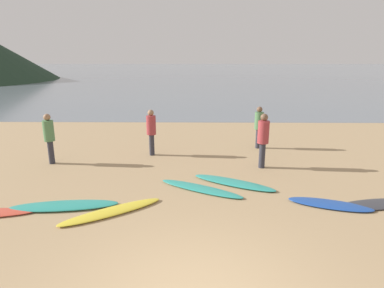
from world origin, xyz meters
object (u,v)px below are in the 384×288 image
Objects in this scene: person_0 at (151,129)px; person_2 at (263,136)px; surfboard_4 at (201,189)px; person_1 at (49,135)px; surfboard_2 at (64,206)px; surfboard_6 at (330,204)px; surfboard_3 at (112,211)px; surfboard_7 at (376,204)px; person_3 at (259,124)px; surfboard_5 at (234,183)px.

person_0 is 0.94× the size of person_2.
person_1 is (-5.04, 2.19, 0.97)m from surfboard_4.
surfboard_2 is 1.31× the size of surfboard_6.
surfboard_2 is 1.04× the size of surfboard_3.
surfboard_7 is at bearing -166.56° from person_2.
person_3 is (4.06, 0.98, -0.02)m from person_0.
person_0 reaches higher than surfboard_4.
person_1 reaches higher than surfboard_6.
surfboard_2 reaches higher than surfboard_6.
surfboard_5 is 1.20× the size of surfboard_7.
person_2 is at bearing 81.95° from surfboard_5.
surfboard_4 is at bearing -127.13° from surfboard_5.
surfboard_7 is at bearing 17.34° from surfboard_4.
surfboard_6 is 0.96× the size of surfboard_7.
surfboard_5 is at bearing -151.89° from person_3.
surfboard_2 is 3.83m from person_1.
surfboard_2 reaches higher than surfboard_7.
surfboard_2 is 3.52m from surfboard_4.
surfboard_4 is 1.22× the size of surfboard_7.
person_2 is at bearing -139.10° from person_3.
surfboard_3 is 1.52× the size of person_3.
surfboard_3 reaches higher than surfboard_4.
person_2 reaches higher than surfboard_7.
person_0 is at bearing 162.88° from surfboard_5.
surfboard_4 is 5.58m from person_1.
person_2 is at bearing 21.95° from surfboard_2.
surfboard_2 is 6.22m from person_2.
surfboard_5 is at bearing 167.01° from surfboard_6.
person_2 is (-1.16, 2.80, 1.02)m from surfboard_6.
surfboard_4 is at bearing 82.91° from person_0.
surfboard_7 is at bearing -5.50° from surfboard_2.
surfboard_4 is 2.93m from person_2.
surfboard_6 is at bearing -2.80° from surfboard_5.
surfboard_5 is 2.06m from person_2.
person_2 is at bearing 118.92° from surfboard_7.
surfboard_2 is at bearing -160.02° from surfboard_6.
surfboard_6 is 1.17× the size of person_0.
surfboard_6 is 5.27m from person_3.
surfboard_7 is 1.22× the size of person_0.
surfboard_3 is 6.45m from surfboard_7.
person_3 reaches higher than surfboard_5.
person_2 reaches higher than surfboard_3.
surfboard_6 is at bearing -57.35° from person_1.
surfboard_6 is (6.52, 0.19, -0.01)m from surfboard_2.
surfboard_7 is at bearing -54.80° from person_1.
surfboard_6 is at bearing 12.76° from surfboard_4.
surfboard_2 is at bearing 33.99° from person_0.
surfboard_3 is 1.01× the size of surfboard_5.
person_2 is (4.13, 3.25, 1.02)m from surfboard_3.
person_0 reaches higher than surfboard_5.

